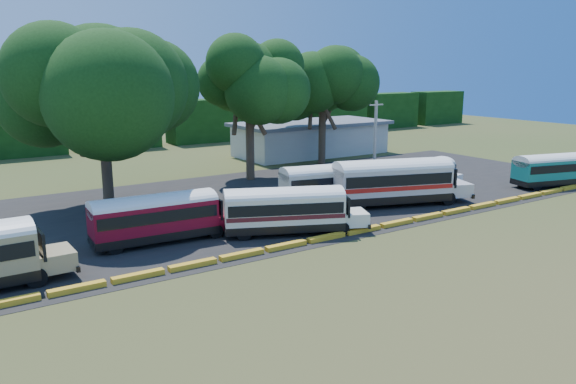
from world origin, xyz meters
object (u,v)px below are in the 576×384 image
bus_teal (555,168)px  tree_west (101,85)px  bus_cream_west (287,208)px  bus_red (158,215)px  bus_white_red (395,179)px

bus_teal → tree_west: size_ratio=0.68×
bus_cream_west → tree_west: tree_west is taller
bus_red → bus_cream_west: bearing=-17.0°
bus_white_red → bus_cream_west: bearing=-152.3°
bus_red → bus_cream_west: (7.58, -2.78, -0.01)m
bus_white_red → bus_teal: (16.93, -2.76, -0.35)m
bus_cream_west → bus_white_red: 11.34m
bus_red → tree_west: size_ratio=0.69×
bus_white_red → bus_teal: 17.15m
bus_red → bus_white_red: bearing=0.3°
bus_red → tree_west: (-0.10, 10.27, 7.51)m
bus_cream_west → bus_teal: bus_cream_west is taller
bus_red → bus_cream_west: 8.08m
bus_red → bus_white_red: 18.80m
bus_white_red → tree_west: size_ratio=0.83×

